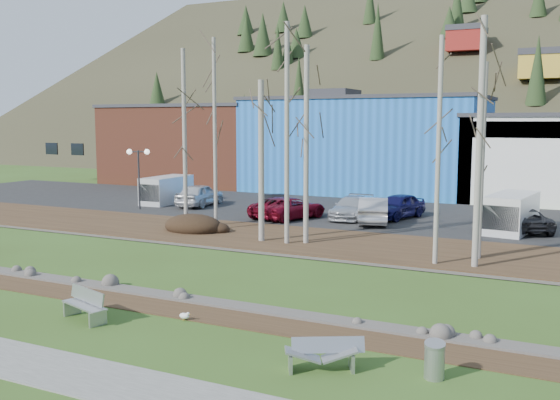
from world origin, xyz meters
The scene contains 36 objects.
ground centered at (0.00, 0.00, 0.00)m, with size 200.00×200.00×0.00m, color #344F1A.
footpath centered at (0.00, -3.50, 0.02)m, with size 80.00×2.00×0.04m, color slate.
dirt_strip centered at (0.00, 2.10, 0.01)m, with size 80.00×1.80×0.03m, color #382616.
near_bank_rocks centered at (0.00, 3.10, 0.00)m, with size 80.00×0.80×0.50m, color #47423D, non-canonical shape.
river centered at (0.00, 7.20, 0.00)m, with size 80.00×8.00×0.90m, color #111F32, non-canonical shape.
far_bank_rocks centered at (0.00, 11.30, 0.00)m, with size 80.00×0.80×0.46m, color #47423D, non-canonical shape.
far_bank centered at (0.00, 14.50, 0.07)m, with size 80.00×7.00×0.15m, color #382616.
parking_lot centered at (0.00, 25.00, 0.07)m, with size 80.00×14.00×0.14m, color black.
building_brick centered at (-24.00, 39.00, 3.91)m, with size 16.32×12.24×7.80m.
building_blue centered at (-6.00, 39.00, 4.16)m, with size 20.40×12.24×8.30m.
hillside centered at (0.00, 84.00, 17.50)m, with size 160.00×72.00×35.00m, color #322F1E, non-canonical shape.
bench_intact centered at (-2.47, -0.09, 0.48)m, with size 1.99×1.12×0.96m.
bench_damaged centered at (5.77, -0.53, 0.41)m, with size 1.89×1.38×0.82m.
litter_bin centered at (8.40, 0.15, 0.42)m, with size 0.49×0.49×0.84m, color #A7A9AC.
seagull centered at (0.41, 1.17, 0.16)m, with size 0.41×0.19×0.29m.
dirt_mound centered at (-7.97, 14.15, 0.49)m, with size 3.46×2.44×0.68m, color black.
birch_0 centered at (-8.89, 14.82, 5.18)m, with size 0.24×0.24×10.07m.
birch_1 centered at (-7.12, 15.20, 5.45)m, with size 0.20×0.20×10.60m.
birch_2 centered at (-3.20, 13.25, 4.20)m, with size 0.30×0.30×8.10m.
birch_3 centered at (-1.74, 13.20, 5.55)m, with size 0.24×0.24×10.81m.
birch_4 centered at (-0.92, 13.69, 5.01)m, with size 0.26×0.26×9.72m.
birch_5 centered at (5.89, 11.92, 4.94)m, with size 0.20×0.20×9.57m.
birch_6 centered at (7.51, 12.10, 5.28)m, with size 0.27×0.27×10.27m.
birch_7 centered at (7.39, 13.80, 4.44)m, with size 0.25×0.25×8.58m.
street_lamp centered at (-16.13, 19.73, 3.41)m, with size 1.49×0.85×4.16m.
car_0 centered at (-13.30, 22.96, 0.95)m, with size 1.90×4.73×1.61m, color silver.
car_1 centered at (-6.77, 21.80, 0.82)m, with size 1.43×4.11×1.35m, color black.
car_2 centered at (-5.36, 20.50, 0.81)m, with size 2.23×4.84×1.34m, color maroon.
car_3 centered at (-1.53, 22.24, 0.82)m, with size 1.91×4.70×1.36m, color #ACB0B5.
car_4 centered at (1.06, 23.55, 0.91)m, with size 1.82×4.53×1.54m, color #111247.
car_5 centered at (0.27, 21.06, 0.93)m, with size 1.67×4.80×1.58m, color #BAB9BC.
car_6 centered at (8.48, 22.07, 0.79)m, with size 2.16×4.68×1.30m, color #2C2B2E.
car_7 centered at (7.20, 21.90, 0.85)m, with size 1.99×4.90×1.42m, color white.
car_8 centered at (-4.86, 20.50, 0.81)m, with size 2.23×4.84×1.34m, color maroon.
van_white centered at (7.95, 21.50, 1.18)m, with size 2.62×4.99×2.08m.
van_grey centered at (-16.36, 23.01, 1.13)m, with size 2.03×4.57×1.97m.
Camera 1 is at (11.36, -14.52, 6.23)m, focal length 40.00 mm.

